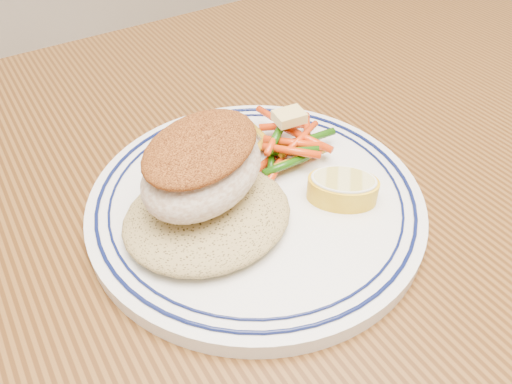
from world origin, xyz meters
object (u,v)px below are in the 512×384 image
object	(u,v)px
fish_fillet	(202,165)
lemon_wedge	(343,188)
dining_table	(319,285)
plate	(256,201)
vegetable_pile	(286,145)
rice_pilaf	(207,213)

from	to	relation	value
fish_fillet	lemon_wedge	world-z (taller)	fish_fillet
lemon_wedge	dining_table	bearing A→B (deg)	175.07
plate	vegetable_pile	xyz separation A→B (m)	(0.05, 0.03, 0.02)
dining_table	lemon_wedge	distance (m)	0.13
vegetable_pile	lemon_wedge	xyz separation A→B (m)	(0.01, -0.07, -0.00)
dining_table	fish_fillet	size ratio (longest dim) A/B	10.94
plate	fish_fillet	size ratio (longest dim) A/B	2.09
rice_pilaf	fish_fillet	bearing A→B (deg)	67.13
dining_table	fish_fillet	bearing A→B (deg)	152.30
vegetable_pile	rice_pilaf	bearing A→B (deg)	-159.01
lemon_wedge	vegetable_pile	bearing A→B (deg)	95.21
lemon_wedge	rice_pilaf	bearing A→B (deg)	162.68
dining_table	rice_pilaf	distance (m)	0.16
dining_table	fish_fillet	world-z (taller)	fish_fillet
dining_table	vegetable_pile	distance (m)	0.14
rice_pilaf	lemon_wedge	world-z (taller)	rice_pilaf
fish_fillet	vegetable_pile	size ratio (longest dim) A/B	1.31
fish_fillet	lemon_wedge	distance (m)	0.12
plate	dining_table	bearing A→B (deg)	-39.97
rice_pilaf	plate	bearing A→B (deg)	8.32
plate	fish_fillet	xyz separation A→B (m)	(-0.04, 0.01, 0.05)
dining_table	rice_pilaf	size ratio (longest dim) A/B	11.00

